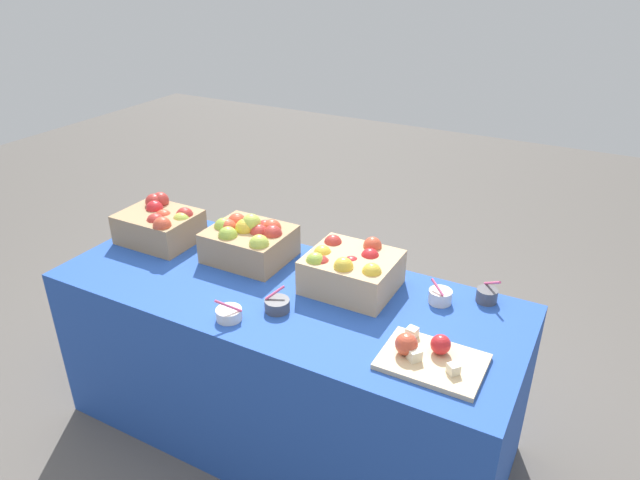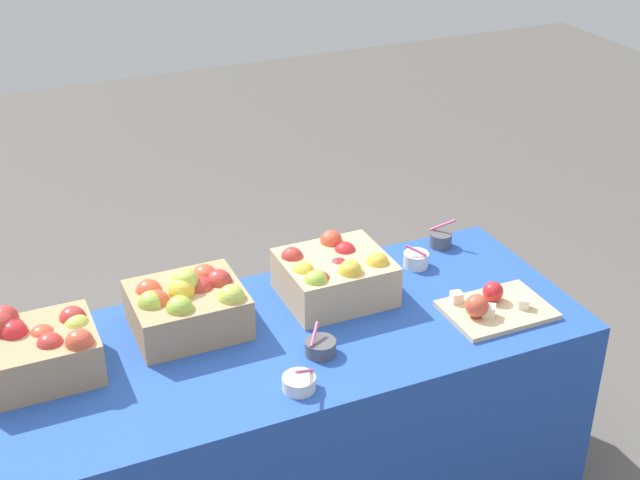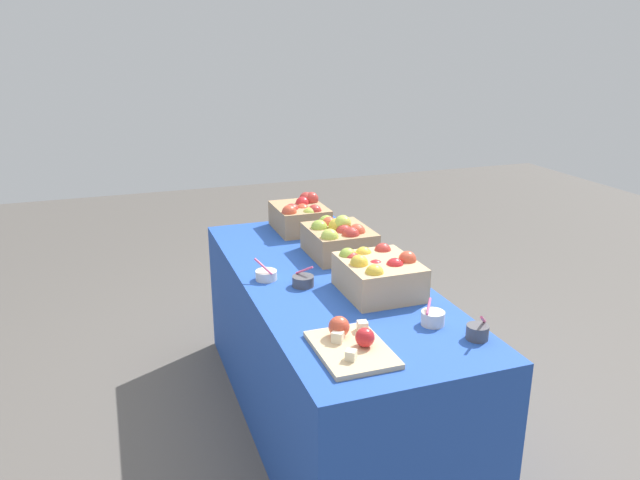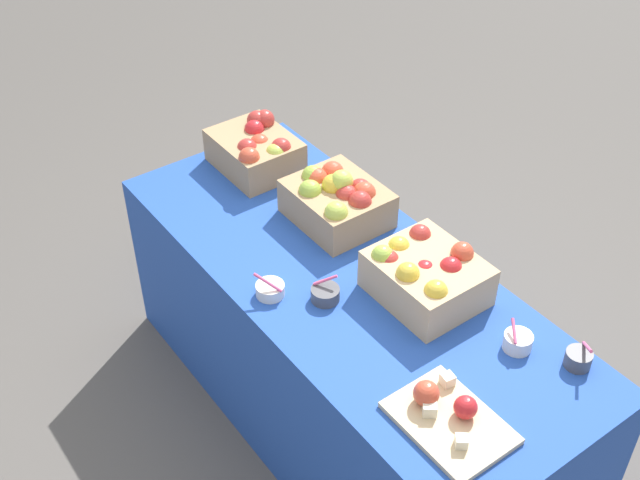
{
  "view_description": "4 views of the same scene",
  "coord_description": "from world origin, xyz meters",
  "px_view_note": "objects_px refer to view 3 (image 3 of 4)",
  "views": [
    {
      "loc": [
        1.06,
        -1.66,
        1.96
      ],
      "look_at": [
        0.15,
        0.04,
        0.98
      ],
      "focal_mm": 32.43,
      "sensor_mm": 36.0,
      "label": 1
    },
    {
      "loc": [
        -0.82,
        -2.13,
        2.31
      ],
      "look_at": [
        0.13,
        0.04,
        1.03
      ],
      "focal_mm": 49.63,
      "sensor_mm": 36.0,
      "label": 2
    },
    {
      "loc": [
        2.41,
        -0.89,
        1.77
      ],
      "look_at": [
        -0.05,
        -0.02,
        0.9
      ],
      "focal_mm": 34.44,
      "sensor_mm": 36.0,
      "label": 3
    },
    {
      "loc": [
        1.63,
        -1.3,
        2.57
      ],
      "look_at": [
        -0.14,
        -0.01,
        0.8
      ],
      "focal_mm": 45.97,
      "sensor_mm": 36.0,
      "label": 4
    }
  ],
  "objects_px": {
    "sample_bowl_mid": "(266,275)",
    "sample_bowl_far": "(433,318)",
    "apple_crate_middle": "(339,238)",
    "sample_bowl_near": "(303,281)",
    "apple_crate_right": "(378,274)",
    "apple_crate_left": "(301,215)",
    "sample_bowl_extra": "(477,332)",
    "cutting_board_front": "(351,343)"
  },
  "relations": [
    {
      "from": "sample_bowl_mid",
      "to": "sample_bowl_near",
      "type": "bearing_deg",
      "value": 46.78
    },
    {
      "from": "apple_crate_middle",
      "to": "sample_bowl_mid",
      "type": "relative_size",
      "value": 3.39
    },
    {
      "from": "apple_crate_left",
      "to": "sample_bowl_extra",
      "type": "xyz_separation_m",
      "value": [
        1.46,
        0.2,
        -0.06
      ]
    },
    {
      "from": "sample_bowl_mid",
      "to": "sample_bowl_far",
      "type": "relative_size",
      "value": 1.09
    },
    {
      "from": "cutting_board_front",
      "to": "sample_bowl_mid",
      "type": "bearing_deg",
      "value": -171.17
    },
    {
      "from": "apple_crate_left",
      "to": "sample_bowl_mid",
      "type": "bearing_deg",
      "value": -29.56
    },
    {
      "from": "apple_crate_right",
      "to": "sample_bowl_far",
      "type": "height_order",
      "value": "apple_crate_right"
    },
    {
      "from": "apple_crate_right",
      "to": "cutting_board_front",
      "type": "xyz_separation_m",
      "value": [
        0.43,
        -0.3,
        -0.06
      ]
    },
    {
      "from": "apple_crate_right",
      "to": "sample_bowl_far",
      "type": "distance_m",
      "value": 0.36
    },
    {
      "from": "apple_crate_middle",
      "to": "sample_bowl_near",
      "type": "xyz_separation_m",
      "value": [
        0.32,
        -0.29,
        -0.07
      ]
    },
    {
      "from": "sample_bowl_near",
      "to": "sample_bowl_mid",
      "type": "relative_size",
      "value": 0.94
    },
    {
      "from": "apple_crate_middle",
      "to": "sample_bowl_near",
      "type": "height_order",
      "value": "apple_crate_middle"
    },
    {
      "from": "cutting_board_front",
      "to": "sample_bowl_mid",
      "type": "height_order",
      "value": "sample_bowl_mid"
    },
    {
      "from": "apple_crate_middle",
      "to": "sample_bowl_far",
      "type": "xyz_separation_m",
      "value": [
        0.84,
        0.05,
        -0.06
      ]
    },
    {
      "from": "cutting_board_front",
      "to": "sample_bowl_far",
      "type": "height_order",
      "value": "same"
    },
    {
      "from": "sample_bowl_far",
      "to": "cutting_board_front",
      "type": "bearing_deg",
      "value": -78.09
    },
    {
      "from": "sample_bowl_mid",
      "to": "sample_bowl_extra",
      "type": "relative_size",
      "value": 0.9
    },
    {
      "from": "sample_bowl_mid",
      "to": "sample_bowl_far",
      "type": "height_order",
      "value": "sample_bowl_mid"
    },
    {
      "from": "apple_crate_left",
      "to": "sample_bowl_near",
      "type": "distance_m",
      "value": 0.82
    },
    {
      "from": "apple_crate_left",
      "to": "cutting_board_front",
      "type": "height_order",
      "value": "apple_crate_left"
    },
    {
      "from": "apple_crate_right",
      "to": "cutting_board_front",
      "type": "relative_size",
      "value": 1.02
    },
    {
      "from": "sample_bowl_mid",
      "to": "sample_bowl_extra",
      "type": "bearing_deg",
      "value": 35.4
    },
    {
      "from": "sample_bowl_extra",
      "to": "sample_bowl_near",
      "type": "bearing_deg",
      "value": -147.16
    },
    {
      "from": "apple_crate_middle",
      "to": "cutting_board_front",
      "type": "distance_m",
      "value": 0.97
    },
    {
      "from": "apple_crate_middle",
      "to": "apple_crate_left",
      "type": "bearing_deg",
      "value": -173.38
    },
    {
      "from": "sample_bowl_far",
      "to": "apple_crate_right",
      "type": "bearing_deg",
      "value": -168.9
    },
    {
      "from": "sample_bowl_extra",
      "to": "apple_crate_left",
      "type": "bearing_deg",
      "value": -172.28
    },
    {
      "from": "apple_crate_right",
      "to": "sample_bowl_near",
      "type": "distance_m",
      "value": 0.33
    },
    {
      "from": "apple_crate_left",
      "to": "sample_bowl_mid",
      "type": "height_order",
      "value": "apple_crate_left"
    },
    {
      "from": "apple_crate_right",
      "to": "sample_bowl_near",
      "type": "xyz_separation_m",
      "value": [
        -0.17,
        -0.27,
        -0.06
      ]
    },
    {
      "from": "cutting_board_front",
      "to": "sample_bowl_far",
      "type": "bearing_deg",
      "value": 101.91
    },
    {
      "from": "apple_crate_right",
      "to": "apple_crate_left",
      "type": "bearing_deg",
      "value": -177.86
    },
    {
      "from": "cutting_board_front",
      "to": "sample_bowl_near",
      "type": "xyz_separation_m",
      "value": [
        -0.6,
        0.02,
        -0.0
      ]
    },
    {
      "from": "sample_bowl_near",
      "to": "sample_bowl_mid",
      "type": "distance_m",
      "value": 0.18
    },
    {
      "from": "sample_bowl_near",
      "to": "sample_bowl_far",
      "type": "bearing_deg",
      "value": 33.42
    },
    {
      "from": "sample_bowl_near",
      "to": "sample_bowl_extra",
      "type": "xyz_separation_m",
      "value": [
        0.68,
        0.44,
        0.0
      ]
    },
    {
      "from": "apple_crate_middle",
      "to": "sample_bowl_near",
      "type": "bearing_deg",
      "value": -42.13
    },
    {
      "from": "apple_crate_left",
      "to": "apple_crate_middle",
      "type": "relative_size",
      "value": 0.99
    },
    {
      "from": "apple_crate_left",
      "to": "sample_bowl_extra",
      "type": "distance_m",
      "value": 1.47
    },
    {
      "from": "apple_crate_middle",
      "to": "apple_crate_right",
      "type": "bearing_deg",
      "value": -2.04
    },
    {
      "from": "apple_crate_middle",
      "to": "cutting_board_front",
      "type": "bearing_deg",
      "value": -18.77
    },
    {
      "from": "apple_crate_left",
      "to": "sample_bowl_extra",
      "type": "height_order",
      "value": "apple_crate_left"
    }
  ]
}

